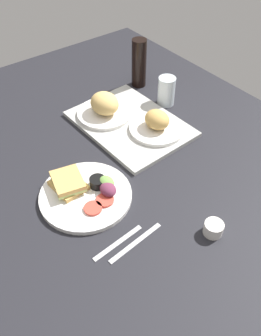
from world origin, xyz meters
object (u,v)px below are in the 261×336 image
object	(u,v)px
drinking_glass	(166,91)
knife	(136,242)
soda_bottle	(139,63)
espresso_cup	(213,228)
bread_plate_far	(157,124)
serving_tray	(130,124)
plate_with_salad	(85,192)
fork	(118,243)
bread_plate_near	(105,107)

from	to	relation	value
drinking_glass	knife	size ratio (longest dim) A/B	0.63
drinking_glass	soda_bottle	size ratio (longest dim) A/B	0.57
knife	espresso_cup	bearing A→B (deg)	-33.04
bread_plate_far	soda_bottle	distance (cm)	36.21
serving_tray	soda_bottle	world-z (taller)	soda_bottle
bread_plate_far	soda_bottle	xyz separation A→B (cm)	(-31.63, 16.51, 6.22)
knife	plate_with_salad	bearing A→B (deg)	89.24
espresso_cup	fork	xyz separation A→B (cm)	(-13.72, -23.81, -1.75)
bread_plate_far	espresso_cup	world-z (taller)	bread_plate_far
bread_plate_far	fork	distance (cm)	51.39
plate_with_salad	soda_bottle	distance (cm)	69.65
bread_plate_far	fork	bearing A→B (deg)	-52.60
serving_tray	bread_plate_near	world-z (taller)	bread_plate_near
bread_plate_far	soda_bottle	size ratio (longest dim) A/B	0.98
espresso_cup	bread_plate_near	bearing A→B (deg)	173.92
espresso_cup	fork	distance (cm)	27.53
bread_plate_far	fork	xyz separation A→B (cm)	(31.12, -40.69, -4.06)
soda_bottle	fork	world-z (taller)	soda_bottle
bread_plate_near	plate_with_salad	xyz separation A→B (cm)	(30.22, -28.28, -3.58)
bread_plate_far	plate_with_salad	xyz separation A→B (cm)	(10.46, -38.28, -2.63)
drinking_glass	fork	size ratio (longest dim) A/B	0.71
serving_tray	bread_plate_near	distance (cm)	11.85
serving_tray	knife	size ratio (longest dim) A/B	2.37
drinking_glass	espresso_cup	world-z (taller)	drinking_glass
bread_plate_near	drinking_glass	xyz separation A→B (cm)	(6.86, 26.09, 0.75)
soda_bottle	bread_plate_near	bearing A→B (deg)	-65.88
fork	espresso_cup	bearing A→B (deg)	-33.59
espresso_cup	fork	size ratio (longest dim) A/B	0.33
knife	drinking_glass	bearing A→B (deg)	37.09
serving_tray	plate_with_salad	distance (cm)	39.02
bread_plate_near	bread_plate_far	distance (cm)	22.17
bread_plate_near	fork	world-z (taller)	bread_plate_near
serving_tray	plate_with_salad	bearing A→B (deg)	-58.42
bread_plate_far	plate_with_salad	world-z (taller)	bread_plate_far
plate_with_salad	fork	xyz separation A→B (cm)	(20.66, -2.41, -1.43)
espresso_cup	bread_plate_far	bearing A→B (deg)	159.36
soda_bottle	drinking_glass	bearing A→B (deg)	-1.26
serving_tray	fork	bearing A→B (deg)	-40.95
serving_tray	soda_bottle	bearing A→B (deg)	135.14
plate_with_salad	espresso_cup	size ratio (longest dim) A/B	5.21
plate_with_salad	drinking_glass	xyz separation A→B (cm)	(-23.36, 54.38, 4.34)
serving_tray	fork	distance (cm)	54.39
drinking_glass	knife	xyz separation A→B (cm)	(47.01, -52.79, -5.77)
bread_plate_near	soda_bottle	distance (cm)	29.52
bread_plate_far	knife	world-z (taller)	bread_plate_far
bread_plate_far	espresso_cup	xyz separation A→B (cm)	(44.84, -16.89, -2.31)
drinking_glass	plate_with_salad	bearing A→B (deg)	-66.75
bread_plate_near	knife	bearing A→B (deg)	-26.36
drinking_glass	soda_bottle	world-z (taller)	soda_bottle
bread_plate_far	plate_with_salad	size ratio (longest dim) A/B	0.71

